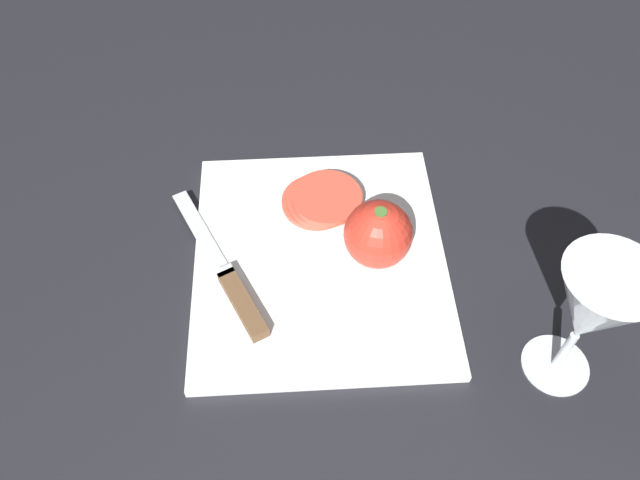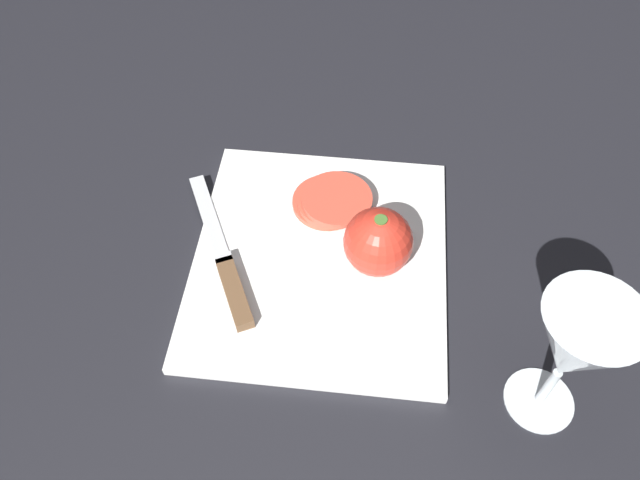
% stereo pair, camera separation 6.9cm
% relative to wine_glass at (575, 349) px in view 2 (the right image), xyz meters
% --- Properties ---
extents(ground_plane, '(3.00, 3.00, 0.00)m').
position_rel_wine_glass_xyz_m(ground_plane, '(0.08, 0.21, -0.11)').
color(ground_plane, black).
extents(cutting_board, '(0.32, 0.29, 0.01)m').
position_rel_wine_glass_xyz_m(cutting_board, '(0.15, 0.24, -0.11)').
color(cutting_board, white).
rests_on(cutting_board, ground_plane).
extents(wine_glass, '(0.09, 0.09, 0.17)m').
position_rel_wine_glass_xyz_m(wine_glass, '(0.00, 0.00, 0.00)').
color(wine_glass, silver).
rests_on(wine_glass, ground_plane).
extents(whole_tomato, '(0.08, 0.08, 0.08)m').
position_rel_wine_glass_xyz_m(whole_tomato, '(0.14, 0.17, -0.06)').
color(whole_tomato, red).
rests_on(whole_tomato, cutting_board).
extents(knife, '(0.22, 0.12, 0.01)m').
position_rel_wine_glass_xyz_m(knife, '(0.10, 0.33, -0.09)').
color(knife, silver).
rests_on(knife, cutting_board).
extents(tomato_slice_stack_near, '(0.09, 0.10, 0.02)m').
position_rel_wine_glass_xyz_m(tomato_slice_stack_near, '(0.22, 0.23, -0.09)').
color(tomato_slice_stack_near, '#DB4C38').
rests_on(tomato_slice_stack_near, cutting_board).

